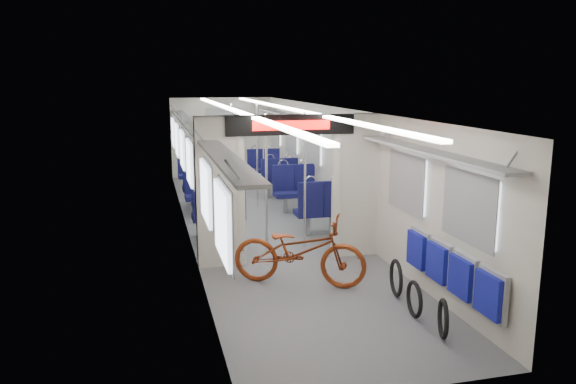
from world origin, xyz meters
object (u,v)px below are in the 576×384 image
object	(u,v)px
stanchion_far_left	(232,156)
flip_bench	(450,270)
seat_bay_far_left	(199,175)
bicycle	(299,251)
bike_hoop_a	(443,321)
stanchion_near_right	(305,181)
seat_bay_near_left	(213,198)
bike_hoop_b	(414,301)
seat_bay_near_right	(307,195)
stanchion_far_right	(257,156)
stanchion_near_left	(266,184)
bike_hoop_c	(396,280)
seat_bay_far_right	(271,170)

from	to	relation	value
stanchion_far_left	flip_bench	bearing A→B (deg)	-75.84
seat_bay_far_left	bicycle	bearing A→B (deg)	-82.74
bicycle	bike_hoop_a	xyz separation A→B (m)	(1.11, -1.99, -0.29)
bike_hoop_a	stanchion_near_right	size ratio (longest dim) A/B	0.20
bicycle	seat_bay_near_left	size ratio (longest dim) A/B	0.85
bicycle	bike_hoop_b	world-z (taller)	bicycle
bike_hoop_b	bicycle	bearing A→B (deg)	126.93
seat_bay_near_right	stanchion_far_right	world-z (taller)	stanchion_far_right
bike_hoop_a	seat_bay_near_right	xyz separation A→B (m)	(-0.03, 5.34, 0.35)
bicycle	stanchion_far_right	world-z (taller)	stanchion_far_right
bike_hoop_a	stanchion_far_left	size ratio (longest dim) A/B	0.20
seat_bay_far_left	stanchion_far_right	xyz separation A→B (m)	(1.16, -1.36, 0.61)
flip_bench	stanchion_near_left	xyz separation A→B (m)	(-1.62, 3.02, 0.57)
bike_hoop_c	bicycle	bearing A→B (deg)	147.54
flip_bench	seat_bay_near_left	xyz separation A→B (m)	(-2.29, 4.95, -0.02)
seat_bay_far_left	stanchion_far_right	size ratio (longest dim) A/B	0.90
seat_bay_far_left	bike_hoop_c	bearing A→B (deg)	-74.50
stanchion_near_right	stanchion_far_right	xyz separation A→B (m)	(-0.19, 3.17, 0.00)
stanchion_far_right	flip_bench	bearing A→B (deg)	-79.84
bike_hoop_a	stanchion_far_left	distance (m)	7.25
seat_bay_far_right	bike_hoop_c	bearing A→B (deg)	-89.55
bicycle	flip_bench	bearing A→B (deg)	-107.22
seat_bay_near_left	seat_bay_far_left	size ratio (longest dim) A/B	1.06
seat_bay_far_left	stanchion_far_left	size ratio (longest dim) A/B	0.90
bike_hoop_a	seat_bay_far_left	xyz separation A→B (m)	(-1.90, 8.22, 0.34)
flip_bench	bike_hoop_a	distance (m)	0.77
seat_bay_far_left	seat_bay_near_right	bearing A→B (deg)	-57.06
seat_bay_near_left	seat_bay_far_right	distance (m)	3.67
seat_bay_near_left	stanchion_far_left	distance (m)	1.80
bicycle	stanchion_far_right	xyz separation A→B (m)	(0.36, 4.87, 0.66)
seat_bay_far_left	bike_hoop_a	bearing A→B (deg)	-76.96
bike_hoop_b	stanchion_far_left	size ratio (longest dim) A/B	0.20
bike_hoop_c	seat_bay_near_left	bearing A→B (deg)	114.50
bike_hoop_c	stanchion_near_right	distance (m)	2.65
stanchion_near_right	stanchion_far_left	world-z (taller)	same
bike_hoop_a	stanchion_near_left	distance (m)	3.89
flip_bench	seat_bay_near_left	world-z (taller)	seat_bay_near_left
stanchion_near_right	seat_bay_near_left	bearing A→B (deg)	126.71
bicycle	stanchion_near_right	bearing A→B (deg)	8.55
seat_bay_far_left	seat_bay_far_right	size ratio (longest dim) A/B	1.05
stanchion_near_left	stanchion_near_right	xyz separation A→B (m)	(0.68, 0.12, 0.00)
stanchion_near_left	stanchion_far_left	xyz separation A→B (m)	(-0.03, 3.51, 0.00)
stanchion_near_right	flip_bench	bearing A→B (deg)	-73.40
bike_hoop_c	seat_bay_far_right	distance (m)	7.40
stanchion_near_right	bike_hoop_a	bearing A→B (deg)	-81.49
seat_bay_near_right	stanchion_far_left	bearing A→B (deg)	125.18
bike_hoop_b	seat_bay_far_right	xyz separation A→B (m)	(0.02, 8.07, 0.33)
seat_bay_near_left	seat_bay_far_right	world-z (taller)	seat_bay_near_left
stanchion_near_left	stanchion_far_right	xyz separation A→B (m)	(0.49, 3.29, 0.00)
bicycle	stanchion_far_right	bearing A→B (deg)	22.53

